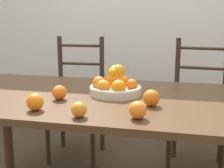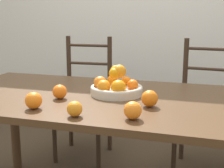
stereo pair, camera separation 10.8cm
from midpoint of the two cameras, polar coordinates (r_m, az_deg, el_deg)
name	(u,v)px [view 1 (the left image)]	position (r m, az deg, el deg)	size (l,w,h in m)	color
wall_back	(137,7)	(3.22, 3.62, 13.95)	(8.00, 0.06, 2.60)	silver
dining_table	(95,111)	(1.80, -4.81, -4.94)	(1.82, 0.96, 0.77)	#4C331E
fruit_bowl	(115,86)	(1.78, -1.19, -0.41)	(0.30, 0.30, 0.17)	beige
orange_loose_0	(59,93)	(1.71, -11.41, -1.55)	(0.08, 0.08, 0.08)	orange
orange_loose_1	(79,110)	(1.41, -8.26, -4.66)	(0.07, 0.07, 0.07)	orange
orange_loose_2	(138,110)	(1.37, 2.48, -4.77)	(0.08, 0.08, 0.08)	orange
orange_loose_3	(151,98)	(1.57, 5.24, -2.55)	(0.08, 0.08, 0.08)	orange
orange_loose_4	(35,102)	(1.55, -15.85, -3.19)	(0.08, 0.08, 0.08)	orange
chair_left	(77,102)	(2.71, -7.53, -3.27)	(0.44, 0.42, 1.04)	#382619
chair_right	(198,110)	(2.54, 14.30, -4.60)	(0.45, 0.43, 1.04)	#382619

